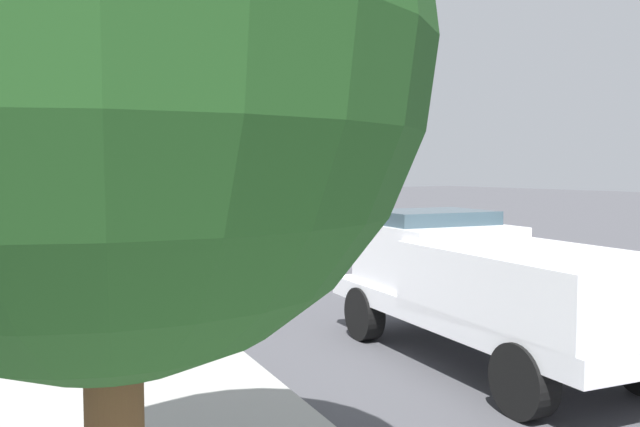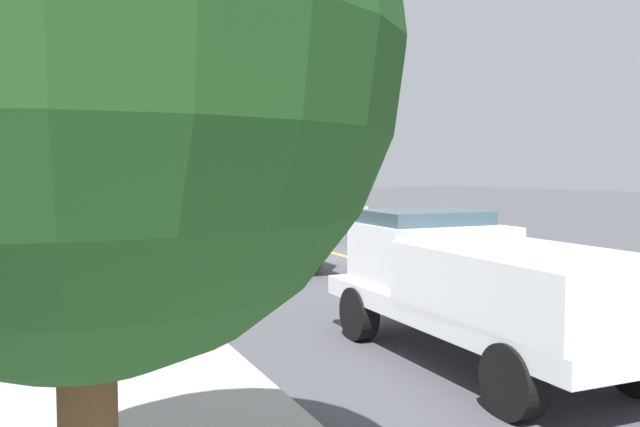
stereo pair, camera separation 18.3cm
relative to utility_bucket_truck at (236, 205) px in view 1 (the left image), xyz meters
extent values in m
plane|color=#47474C|center=(-0.78, -3.18, -1.62)|extent=(120.00, 120.00, 0.00)
cube|color=#9E9E99|center=(0.31, 4.85, -1.56)|extent=(59.94, 11.59, 0.12)
cube|color=yellow|center=(-0.78, -3.18, -1.61)|extent=(49.57, 6.84, 0.01)
cube|color=silver|center=(-0.20, 0.03, -0.72)|extent=(8.46, 3.57, 0.36)
cube|color=silver|center=(2.40, -0.32, 0.05)|extent=(2.91, 2.68, 1.60)
cube|color=#384C56|center=(2.60, -0.35, 0.75)|extent=(2.07, 2.32, 0.64)
cube|color=silver|center=(-1.18, 0.16, 0.00)|extent=(5.54, 3.18, 1.80)
cube|color=white|center=(-2.05, 0.25, 2.58)|extent=(1.50, 0.55, 3.35)
cube|color=white|center=(0.08, -0.16, 4.39)|extent=(3.15, 0.86, 0.65)
cube|color=white|center=(1.61, -0.45, 4.43)|extent=(0.90, 0.90, 0.90)
cube|color=yellow|center=(1.61, -0.45, 5.03)|extent=(0.36, 0.24, 0.60)
cylinder|color=black|center=(2.79, 0.76, -1.10)|extent=(1.08, 0.48, 1.04)
cylinder|color=black|center=(2.49, -1.47, -1.10)|extent=(1.08, 0.48, 1.04)
cylinder|color=black|center=(-1.51, 1.34, -1.10)|extent=(1.08, 0.48, 1.04)
cylinder|color=black|center=(-1.81, -0.89, -1.10)|extent=(1.08, 0.48, 1.04)
cylinder|color=black|center=(-2.81, 1.52, -1.10)|extent=(1.08, 0.48, 1.04)
cylinder|color=black|center=(-3.11, -0.71, -1.10)|extent=(1.08, 0.48, 1.04)
cube|color=white|center=(-11.68, 1.58, -0.87)|extent=(5.83, 2.83, 0.30)
cube|color=white|center=(-10.46, 1.42, -0.32)|extent=(2.26, 2.18, 1.10)
cube|color=#384C56|center=(-10.26, 1.39, 0.16)|extent=(1.57, 1.93, 0.56)
cube|color=white|center=(-12.68, 1.72, -0.47)|extent=(3.61, 2.53, 1.10)
cylinder|color=black|center=(-9.72, 2.27, -1.20)|extent=(0.87, 0.41, 0.84)
cylinder|color=black|center=(-9.98, 0.40, -1.20)|extent=(0.87, 0.41, 0.84)
cylinder|color=black|center=(-13.39, 2.76, -1.20)|extent=(0.87, 0.41, 0.84)
cube|color=silver|center=(7.01, -7.38, -0.83)|extent=(5.01, 2.52, 0.70)
cube|color=#384C56|center=(7.16, -7.40, -0.23)|extent=(3.65, 2.12, 0.60)
cylinder|color=black|center=(5.28, -8.01, -1.28)|extent=(0.71, 0.33, 0.68)
cylinder|color=black|center=(5.51, -6.32, -1.28)|extent=(0.71, 0.33, 0.68)
cylinder|color=black|center=(8.51, -8.45, -1.28)|extent=(0.71, 0.33, 0.68)
cylinder|color=black|center=(8.74, -6.76, -1.28)|extent=(0.71, 0.33, 0.68)
cube|color=black|center=(3.24, -2.44, -1.60)|extent=(0.40, 0.40, 0.04)
cone|color=orange|center=(3.24, -2.44, -1.16)|extent=(0.32, 0.32, 0.84)
cylinder|color=white|center=(3.24, -2.44, -1.08)|extent=(0.20, 0.20, 0.08)
cylinder|color=gray|center=(5.27, 3.17, 2.60)|extent=(0.22, 0.22, 8.42)
cube|color=gray|center=(2.43, 3.55, 5.91)|extent=(5.71, 0.93, 0.16)
cube|color=gold|center=(3.00, 3.48, 5.36)|extent=(0.19, 0.57, 1.00)
cube|color=black|center=(2.98, 3.38, 5.36)|extent=(0.24, 0.34, 0.84)
cube|color=gold|center=(0.72, 3.79, 5.36)|extent=(0.19, 0.57, 1.00)
cube|color=black|center=(0.71, 3.69, 5.36)|extent=(0.24, 0.34, 0.84)
sphere|color=#1E471C|center=(-14.66, 7.49, 1.73)|extent=(3.47, 3.47, 3.47)
cylinder|color=brown|center=(8.90, 5.02, -0.60)|extent=(0.32, 0.32, 2.03)
sphere|color=#33662D|center=(8.90, 5.02, 2.08)|extent=(4.77, 4.77, 4.77)
camera|label=1|loc=(-18.33, 8.44, 1.10)|focal=37.88mm
camera|label=2|loc=(-18.42, 8.28, 1.10)|focal=37.88mm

